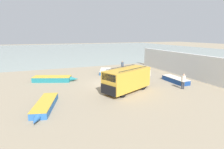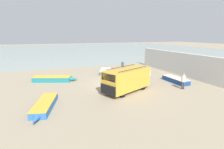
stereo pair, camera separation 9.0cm
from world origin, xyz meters
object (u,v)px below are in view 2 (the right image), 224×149
Objects in this scene: fishing_rowboat_0 at (143,73)px; fisherman_2 at (183,80)px; fisherman_0 at (149,74)px; fishing_rowboat_2 at (106,71)px; fishing_rowboat_4 at (44,106)px; fishing_rowboat_3 at (54,79)px; parked_van at (127,79)px; fisherman_1 at (123,65)px; fishing_rowboat_1 at (175,80)px.

fishing_rowboat_0 is 2.09× the size of fisherman_2.
fishing_rowboat_0 is 1.95× the size of fisherman_0.
fishing_rowboat_0 is 0.79× the size of fishing_rowboat_2.
fishing_rowboat_3 is at bearing -173.18° from fishing_rowboat_4.
parked_van is 3.57× the size of fisherman_1.
fishing_rowboat_1 is 10.12m from fishing_rowboat_2.
parked_van is 4.24m from fisherman_0.
fisherman_1 is (3.89, 9.48, -0.32)m from parked_van.
parked_van is 8.09m from fishing_rowboat_4.
fishing_rowboat_2 is (0.92, 9.18, -1.02)m from parked_van.
fishing_rowboat_3 is 1.06× the size of fishing_rowboat_4.
fishing_rowboat_1 is 2.62× the size of fisherman_2.
fishing_rowboat_2 is 7.98m from fishing_rowboat_3.
parked_van is 1.30× the size of fishing_rowboat_2.
fishing_rowboat_2 is at bearing 38.03° from fishing_rowboat_1.
fishing_rowboat_3 is at bearing 68.34° from fishing_rowboat_1.
fisherman_1 reaches higher than fishing_rowboat_1.
fishing_rowboat_4 is at bearing 162.73° from fishing_rowboat_2.
fisherman_0 is (10.49, -4.91, 0.75)m from fishing_rowboat_3.
fishing_rowboat_4 is at bearing -12.86° from parked_van.
fishing_rowboat_0 is 5.54m from fishing_rowboat_2.
fisherman_1 is 11.16m from fisherman_2.
fisherman_1 is at bearing -62.29° from fishing_rowboat_2.
fishing_rowboat_1 is 2.45× the size of fisherman_0.
fishing_rowboat_3 reaches higher than fishing_rowboat_1.
fishing_rowboat_1 is 3.43m from fisherman_0.
fishing_rowboat_0 is at bearing 114.44° from fisherman_0.
fishing_rowboat_2 is (-4.72, 2.90, 0.01)m from fishing_rowboat_0.
fisherman_0 is at bearing -136.56° from fishing_rowboat_2.
parked_van reaches higher than fishing_rowboat_3.
fisherman_2 is (4.94, -10.69, 0.74)m from fishing_rowboat_2.
fishing_rowboat_0 is at bearing 18.05° from fishing_rowboat_3.
fishing_rowboat_3 is 3.08× the size of fisherman_0.
fisherman_0 is at bearing 77.47° from fishing_rowboat_1.
fisherman_2 is (0.22, -7.79, 0.75)m from fishing_rowboat_0.
parked_van reaches higher than fishing_rowboat_0.
fishing_rowboat_4 reaches higher than fishing_rowboat_2.
parked_van reaches higher than fishing_rowboat_1.
fishing_rowboat_1 reaches higher than fishing_rowboat_0.
fisherman_1 reaches higher than fishing_rowboat_4.
fisherman_0 reaches higher than fisherman_1.
fisherman_0 reaches higher than fisherman_2.
parked_van is at bearing 116.15° from fishing_rowboat_4.
fishing_rowboat_2 is at bearing 158.82° from fisherman_0.
parked_van is at bearing -163.76° from fisherman_1.
parked_van is 1.64× the size of fishing_rowboat_0.
fishing_rowboat_2 is 0.85× the size of fishing_rowboat_4.
fishing_rowboat_0 is 0.80× the size of fishing_rowboat_1.
fisherman_0 reaches higher than fishing_rowboat_2.
fishing_rowboat_2 reaches higher than fishing_rowboat_0.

